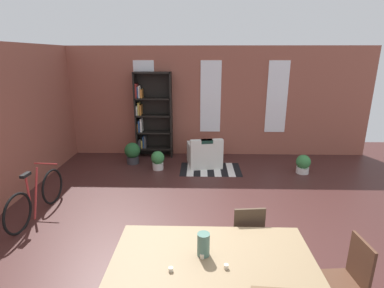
{
  "coord_description": "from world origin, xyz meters",
  "views": [
    {
      "loc": [
        -0.29,
        -3.63,
        2.71
      ],
      "look_at": [
        -0.43,
        1.54,
        1.15
      ],
      "focal_mm": 27.75,
      "sensor_mm": 36.0,
      "label": 1
    }
  ],
  "objects_px": {
    "dining_chair_far_right": "(246,235)",
    "dining_table": "(213,261)",
    "potted_plant_corner": "(303,164)",
    "dining_chair_head_right": "(347,278)",
    "potted_plant_window": "(132,153)",
    "vase_on_table": "(203,244)",
    "armchair_white": "(205,155)",
    "bicycle_second": "(36,198)",
    "bookshelf_tall": "(151,115)",
    "potted_plant_by_shelf": "(158,160)"
  },
  "relations": [
    {
      "from": "dining_chair_head_right",
      "to": "vase_on_table",
      "type": "bearing_deg",
      "value": -179.8
    },
    {
      "from": "dining_table",
      "to": "armchair_white",
      "type": "bearing_deg",
      "value": 90.12
    },
    {
      "from": "bookshelf_tall",
      "to": "bicycle_second",
      "type": "distance_m",
      "value": 3.68
    },
    {
      "from": "armchair_white",
      "to": "potted_plant_window",
      "type": "distance_m",
      "value": 1.86
    },
    {
      "from": "vase_on_table",
      "to": "potted_plant_window",
      "type": "height_order",
      "value": "vase_on_table"
    },
    {
      "from": "dining_chair_far_right",
      "to": "potted_plant_by_shelf",
      "type": "bearing_deg",
      "value": 114.7
    },
    {
      "from": "bicycle_second",
      "to": "dining_chair_far_right",
      "type": "bearing_deg",
      "value": -20.58
    },
    {
      "from": "dining_chair_far_right",
      "to": "potted_plant_corner",
      "type": "bearing_deg",
      "value": 61.07
    },
    {
      "from": "bookshelf_tall",
      "to": "potted_plant_by_shelf",
      "type": "height_order",
      "value": "bookshelf_tall"
    },
    {
      "from": "bookshelf_tall",
      "to": "armchair_white",
      "type": "height_order",
      "value": "bookshelf_tall"
    },
    {
      "from": "potted_plant_by_shelf",
      "to": "potted_plant_window",
      "type": "xyz_separation_m",
      "value": [
        -0.71,
        0.4,
        0.05
      ]
    },
    {
      "from": "dining_table",
      "to": "potted_plant_corner",
      "type": "relative_size",
      "value": 4.48
    },
    {
      "from": "armchair_white",
      "to": "potted_plant_window",
      "type": "height_order",
      "value": "armchair_white"
    },
    {
      "from": "potted_plant_by_shelf",
      "to": "dining_table",
      "type": "bearing_deg",
      "value": -74.79
    },
    {
      "from": "potted_plant_corner",
      "to": "dining_table",
      "type": "bearing_deg",
      "value": -119.48
    },
    {
      "from": "vase_on_table",
      "to": "potted_plant_corner",
      "type": "xyz_separation_m",
      "value": [
        2.42,
        4.11,
        -0.66
      ]
    },
    {
      "from": "vase_on_table",
      "to": "potted_plant_window",
      "type": "xyz_separation_m",
      "value": [
        -1.77,
        4.66,
        -0.6
      ]
    },
    {
      "from": "dining_chair_far_right",
      "to": "potted_plant_corner",
      "type": "height_order",
      "value": "dining_chair_far_right"
    },
    {
      "from": "potted_plant_corner",
      "to": "potted_plant_window",
      "type": "distance_m",
      "value": 4.22
    },
    {
      "from": "dining_chair_far_right",
      "to": "potted_plant_by_shelf",
      "type": "height_order",
      "value": "dining_chair_far_right"
    },
    {
      "from": "bicycle_second",
      "to": "vase_on_table",
      "type": "bearing_deg",
      "value": -35.26
    },
    {
      "from": "dining_chair_far_right",
      "to": "bicycle_second",
      "type": "bearing_deg",
      "value": 159.42
    },
    {
      "from": "armchair_white",
      "to": "dining_chair_head_right",
      "type": "bearing_deg",
      "value": -73.08
    },
    {
      "from": "dining_chair_head_right",
      "to": "bookshelf_tall",
      "type": "height_order",
      "value": "bookshelf_tall"
    },
    {
      "from": "potted_plant_corner",
      "to": "dining_chair_far_right",
      "type": "bearing_deg",
      "value": -118.93
    },
    {
      "from": "dining_table",
      "to": "bookshelf_tall",
      "type": "relative_size",
      "value": 0.88
    },
    {
      "from": "dining_chair_head_right",
      "to": "potted_plant_window",
      "type": "height_order",
      "value": "dining_chair_head_right"
    },
    {
      "from": "vase_on_table",
      "to": "armchair_white",
      "type": "distance_m",
      "value": 4.62
    },
    {
      "from": "armchair_white",
      "to": "potted_plant_by_shelf",
      "type": "height_order",
      "value": "armchair_white"
    },
    {
      "from": "dining_chair_head_right",
      "to": "bicycle_second",
      "type": "bearing_deg",
      "value": 155.05
    },
    {
      "from": "dining_table",
      "to": "armchair_white",
      "type": "xyz_separation_m",
      "value": [
        -0.01,
        4.58,
        -0.42
      ]
    },
    {
      "from": "bookshelf_tall",
      "to": "potted_plant_by_shelf",
      "type": "bearing_deg",
      "value": -74.24
    },
    {
      "from": "dining_table",
      "to": "vase_on_table",
      "type": "xyz_separation_m",
      "value": [
        -0.09,
        0.0,
        0.2
      ]
    },
    {
      "from": "dining_table",
      "to": "bicycle_second",
      "type": "relative_size",
      "value": 1.21
    },
    {
      "from": "dining_chair_head_right",
      "to": "bicycle_second",
      "type": "relative_size",
      "value": 0.57
    },
    {
      "from": "armchair_white",
      "to": "dining_chair_far_right",
      "type": "bearing_deg",
      "value": -83.02
    },
    {
      "from": "dining_chair_head_right",
      "to": "armchair_white",
      "type": "height_order",
      "value": "dining_chair_head_right"
    },
    {
      "from": "vase_on_table",
      "to": "potted_plant_window",
      "type": "bearing_deg",
      "value": 110.82
    },
    {
      "from": "potted_plant_corner",
      "to": "potted_plant_window",
      "type": "xyz_separation_m",
      "value": [
        -4.19,
        0.55,
        0.06
      ]
    },
    {
      "from": "bookshelf_tall",
      "to": "potted_plant_by_shelf",
      "type": "relative_size",
      "value": 4.94
    },
    {
      "from": "bicycle_second",
      "to": "potted_plant_corner",
      "type": "height_order",
      "value": "bicycle_second"
    },
    {
      "from": "dining_chair_far_right",
      "to": "armchair_white",
      "type": "height_order",
      "value": "dining_chair_far_right"
    },
    {
      "from": "dining_chair_far_right",
      "to": "potted_plant_by_shelf",
      "type": "xyz_separation_m",
      "value": [
        -1.62,
        3.52,
        -0.27
      ]
    },
    {
      "from": "dining_chair_far_right",
      "to": "bicycle_second",
      "type": "distance_m",
      "value": 3.66
    },
    {
      "from": "dining_chair_head_right",
      "to": "bookshelf_tall",
      "type": "bearing_deg",
      "value": 118.2
    },
    {
      "from": "dining_chair_far_right",
      "to": "dining_table",
      "type": "bearing_deg",
      "value": -121.89
    },
    {
      "from": "dining_table",
      "to": "potted_plant_corner",
      "type": "height_order",
      "value": "dining_table"
    },
    {
      "from": "dining_chair_far_right",
      "to": "potted_plant_corner",
      "type": "relative_size",
      "value": 2.11
    },
    {
      "from": "dining_chair_far_right",
      "to": "armchair_white",
      "type": "xyz_separation_m",
      "value": [
        -0.47,
        3.84,
        -0.23
      ]
    },
    {
      "from": "bicycle_second",
      "to": "potted_plant_window",
      "type": "height_order",
      "value": "bicycle_second"
    }
  ]
}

